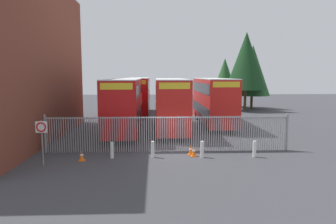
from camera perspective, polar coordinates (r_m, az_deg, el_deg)
The scene contains 17 objects.
ground_plane at distance 27.45m, azimuth -0.36°, elevation -3.17°, with size 100.00×100.00×0.00m, color #3D3D42.
palisade_fence at distance 19.37m, azimuth 0.00°, elevation -3.80°, with size 15.14×0.14×2.35m.
double_decker_bus_near_gate at distance 26.17m, azimuth -7.93°, elevation 1.63°, with size 2.54×10.81×4.42m.
double_decker_bus_behind_fence_left at distance 26.81m, azimuth 0.47°, elevation 1.82°, with size 2.54×10.81×4.42m.
double_decker_bus_behind_fence_right at distance 30.18m, azimuth 8.23°, elevation 2.30°, with size 2.54×10.81×4.42m.
double_decker_bus_far_back at distance 37.59m, azimuth -5.42°, elevation 3.20°, with size 2.54×10.81×4.42m.
bollard_near_left at distance 18.19m, azimuth -10.19°, elevation -6.87°, with size 0.20×0.20×0.95m, color silver.
bollard_center_front at distance 18.13m, azimuth -2.81°, elevation -6.82°, with size 0.20×0.20×0.95m, color silver.
bollard_near_right at distance 18.22m, azimuth 6.25°, elevation -6.78°, with size 0.20×0.20×0.95m, color silver.
bollard_far_right at distance 18.86m, azimuth 15.49°, elevation -6.52°, with size 0.20×0.20×0.95m, color silver.
traffic_cone_by_gate at distance 18.09m, azimuth -15.47°, elevation -7.70°, with size 0.34×0.34×0.59m.
traffic_cone_mid_forecourt at distance 18.43m, azimuth 4.72°, elevation -7.20°, with size 0.34×0.34×0.59m.
traffic_cone_near_kerb at distance 18.77m, azimuth 4.16°, elevation -6.94°, with size 0.34×0.34×0.59m.
speed_limit_sign_post at distance 17.52m, azimuth -22.08°, elevation -3.43°, with size 0.60×0.14×2.40m.
tree_tall_back at distance 45.99m, azimuth 15.15°, elevation 7.34°, with size 4.95×4.95×8.94m.
tree_short_side at distance 42.93m, azimuth 14.07°, elevation 9.02°, with size 5.29×5.29×10.37m.
tree_mid_row at distance 48.29m, azimuth 10.30°, elevation 6.46°, with size 3.76×3.76×7.28m.
Camera 1 is at (-0.99, -19.03, 4.72)m, focal length 33.40 mm.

